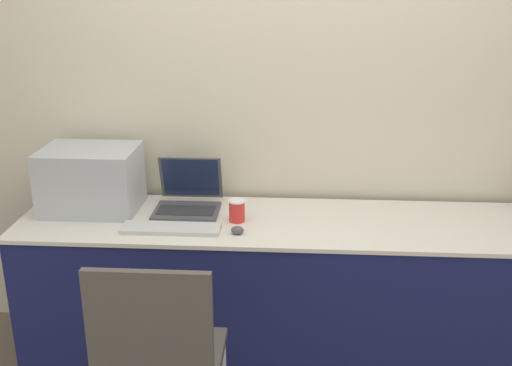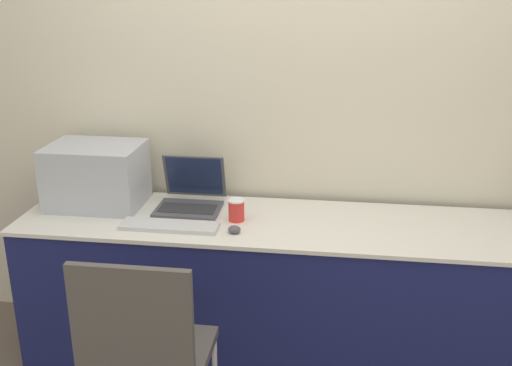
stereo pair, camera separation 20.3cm
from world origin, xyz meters
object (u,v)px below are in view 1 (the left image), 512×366
object	(u,v)px
coffee_cup	(237,211)
chair	(159,354)
printer	(91,177)
mouse	(237,230)
laptop_left	(188,199)
external_keyboard	(171,228)

from	to	relation	value
coffee_cup	chair	distance (m)	0.85
coffee_cup	chair	size ratio (longest dim) A/B	0.11
chair	printer	bearing A→B (deg)	120.34
coffee_cup	mouse	size ratio (longest dim) A/B	1.80
laptop_left	external_keyboard	world-z (taller)	laptop_left
external_keyboard	chair	xyz separation A→B (m)	(0.07, -0.64, -0.23)
printer	laptop_left	distance (m)	0.50
external_keyboard	mouse	bearing A→B (deg)	-3.11
laptop_left	mouse	world-z (taller)	laptop_left
printer	external_keyboard	distance (m)	0.53
external_keyboard	coffee_cup	size ratio (longest dim) A/B	4.30
mouse	printer	bearing A→B (deg)	160.99
printer	coffee_cup	xyz separation A→B (m)	(0.74, -0.11, -0.12)
mouse	chair	world-z (taller)	chair
laptop_left	mouse	size ratio (longest dim) A/B	5.38
laptop_left	chair	bearing A→B (deg)	-87.67
mouse	chair	distance (m)	0.71
printer	coffee_cup	world-z (taller)	printer
external_keyboard	coffee_cup	world-z (taller)	coffee_cup
coffee_cup	mouse	bearing A→B (deg)	-83.98
printer	laptop_left	xyz separation A→B (m)	(0.48, 0.03, -0.12)
laptop_left	coffee_cup	size ratio (longest dim) A/B	2.99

